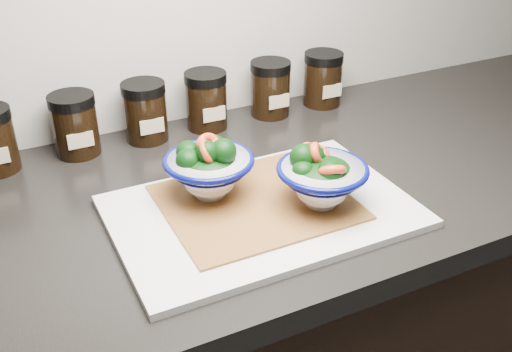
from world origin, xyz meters
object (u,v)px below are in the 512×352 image
cutting_board (262,211)px  spice_jar_c (145,112)px  spice_jar_d (206,100)px  spice_jar_b (75,125)px  spice_jar_f (323,79)px  spice_jar_e (270,88)px  bowl_right (321,177)px  bowl_left (209,168)px

cutting_board → spice_jar_c: bearing=103.2°
spice_jar_c → spice_jar_d: bearing=0.0°
spice_jar_b → spice_jar_f: size_ratio=1.00×
spice_jar_d → spice_jar_b: bearing=180.0°
spice_jar_c → spice_jar_e: size_ratio=1.00×
bowl_right → spice_jar_d: (-0.04, 0.36, -0.00)m
bowl_right → spice_jar_f: 0.43m
bowl_left → spice_jar_e: 0.36m
cutting_board → spice_jar_f: size_ratio=3.98×
cutting_board → bowl_right: 0.10m
spice_jar_d → spice_jar_e: 0.14m
spice_jar_b → spice_jar_d: size_ratio=1.00×
spice_jar_d → spice_jar_e: bearing=0.0°
bowl_left → spice_jar_f: size_ratio=1.25×
bowl_right → spice_jar_b: bearing=128.9°
spice_jar_d → spice_jar_f: size_ratio=1.00×
spice_jar_b → spice_jar_e: 0.39m
spice_jar_d → spice_jar_f: (0.27, 0.00, 0.00)m
spice_jar_e → spice_jar_d: bearing=180.0°
bowl_right → spice_jar_c: bearing=114.1°
spice_jar_d → bowl_left: bearing=-111.3°
bowl_right → bowl_left: bearing=145.0°
bowl_left → spice_jar_c: 0.26m
spice_jar_c → spice_jar_d: size_ratio=1.00×
spice_jar_b → spice_jar_e: same height
spice_jar_b → spice_jar_c: (0.13, 0.00, 0.00)m
cutting_board → spice_jar_b: bearing=122.1°
spice_jar_c → spice_jar_d: 0.12m
bowl_left → spice_jar_c: bowl_left is taller
bowl_right → spice_jar_f: (0.23, 0.36, -0.00)m
spice_jar_f → spice_jar_c: bearing=180.0°
bowl_right → spice_jar_b: 0.46m
bowl_right → spice_jar_e: size_ratio=1.23×
bowl_left → spice_jar_e: bowl_left is taller
spice_jar_d → cutting_board: bearing=-97.8°
bowl_left → spice_jar_b: 0.30m
bowl_left → spice_jar_e: (0.24, 0.26, -0.00)m
bowl_left → spice_jar_d: (0.10, 0.26, -0.00)m
bowl_right → spice_jar_f: bearing=57.7°
bowl_right → spice_jar_d: bearing=96.0°
cutting_board → bowl_right: bearing=-19.8°
bowl_right → spice_jar_f: size_ratio=1.23×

